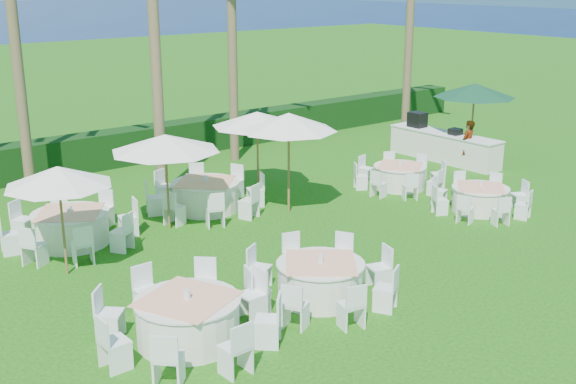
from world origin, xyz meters
The scene contains 18 objects.
ground centered at (0.00, 0.00, 0.00)m, with size 120.00×120.00×0.00m, color #12500D.
hedge centered at (0.00, 12.00, 0.60)m, with size 34.00×1.00×1.20m, color black.
banquet_table_a centered at (-4.38, -0.52, 0.44)m, with size 3.35×3.35×1.01m.
banquet_table_b centered at (-1.33, -0.63, 0.42)m, with size 3.15×3.15×0.96m.
banquet_table_c centered at (5.90, 0.92, 0.37)m, with size 2.74×2.74×0.86m.
banquet_table_d centered at (-4.09, 5.54, 0.43)m, with size 3.29×3.29×0.99m.
banquet_table_e centered at (-0.07, 5.77, 0.44)m, with size 3.23×3.23×1.00m.
banquet_table_f centered at (5.83, 3.91, 0.38)m, with size 2.84×2.84×0.87m.
umbrella_a centered at (-4.92, 3.80, 2.26)m, with size 2.33×2.33×2.48m.
umbrella_b centered at (1.67, 4.20, 2.55)m, with size 2.67×2.67×2.80m.
umbrella_c centered at (-1.65, 5.05, 2.29)m, with size 2.81×2.81×2.51m.
umbrella_d centered at (2.02, 6.15, 2.29)m, with size 2.71×2.71×2.51m.
umbrella_green centered at (10.23, 4.66, 2.53)m, with size 2.81×2.81×2.77m.
buffet_table centered at (9.58, 5.34, 0.54)m, with size 1.01×4.39×1.56m.
staff_person centered at (9.39, 4.15, 0.83)m, with size 0.60×0.40×1.66m, color gray.
palm_b centered at (-3.39, 10.41, 4.65)m, with size 4.40×4.00×8.39m.
palm_d centered at (3.82, 10.03, 4.82)m, with size 4.40×4.12×8.74m.
palm_e centered at (11.30, 8.78, 4.95)m, with size 4.40×4.11×8.98m.
Camera 1 is at (-10.24, -10.85, 6.39)m, focal length 45.00 mm.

